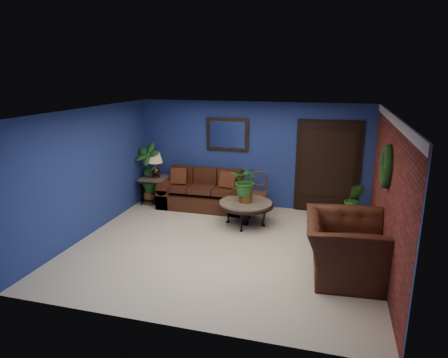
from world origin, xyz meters
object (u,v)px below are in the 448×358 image
(end_table, at_px, (156,183))
(table_lamp, at_px, (155,162))
(coffee_table, at_px, (246,205))
(sofa, at_px, (204,194))
(armchair, at_px, (346,247))
(side_chair, at_px, (258,189))

(end_table, distance_m, table_lamp, 0.54)
(coffee_table, relative_size, end_table, 1.64)
(coffee_table, bearing_deg, end_table, 160.83)
(end_table, relative_size, table_lamp, 1.21)
(sofa, bearing_deg, end_table, -178.68)
(coffee_table, height_order, end_table, end_table)
(table_lamp, distance_m, armchair, 5.16)
(end_table, bearing_deg, table_lamp, 0.00)
(table_lamp, height_order, side_chair, table_lamp)
(coffee_table, height_order, side_chair, side_chair)
(end_table, xyz_separation_m, table_lamp, (0.00, 0.00, 0.54))
(table_lamp, bearing_deg, end_table, 180.00)
(sofa, relative_size, side_chair, 2.21)
(end_table, height_order, armchair, armchair)
(sofa, bearing_deg, armchair, -38.72)
(end_table, height_order, side_chair, side_chair)
(side_chair, bearing_deg, coffee_table, -99.02)
(end_table, distance_m, side_chair, 2.54)
(table_lamp, bearing_deg, armchair, -29.80)
(sofa, relative_size, table_lamp, 3.50)
(end_table, height_order, table_lamp, table_lamp)
(end_table, bearing_deg, side_chair, 1.57)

